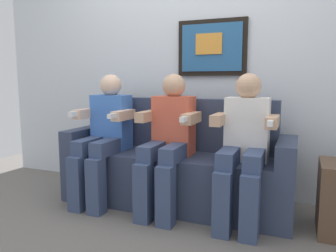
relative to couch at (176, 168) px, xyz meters
name	(u,v)px	position (x,y,z in m)	size (l,w,h in m)	color
ground_plane	(161,218)	(0.00, -0.33, -0.31)	(5.61, 5.61, 0.00)	#66605B
back_wall_assembly	(193,54)	(0.01, 0.44, 0.99)	(4.32, 0.10, 2.60)	silver
couch	(176,168)	(0.00, 0.00, 0.00)	(1.92, 0.58, 0.90)	#333D56
person_on_left	(104,133)	(-0.60, -0.17, 0.29)	(0.46, 0.56, 1.11)	#3F72CC
person_in_middle	(168,138)	(0.00, -0.17, 0.29)	(0.46, 0.56, 1.11)	#D8593F
person_on_right	(244,143)	(0.60, -0.17, 0.29)	(0.46, 0.56, 1.11)	white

